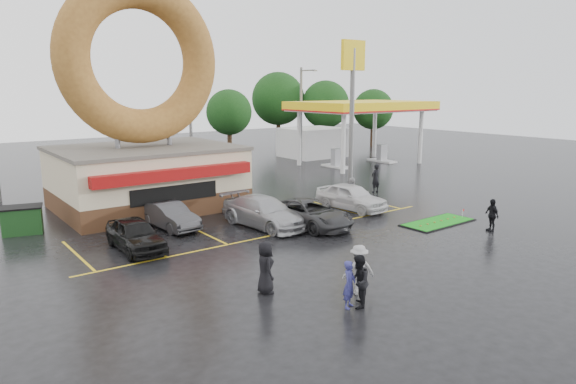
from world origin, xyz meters
TOP-DOWN VIEW (x-y plane):
  - ground at (0.00, 0.00)m, footprint 120.00×120.00m
  - donut_shop at (-3.00, 12.97)m, footprint 10.20×8.70m
  - gas_station at (20.00, 20.94)m, footprint 12.30×13.65m
  - shell_sign at (13.00, 12.00)m, footprint 2.20×0.36m
  - streetlight_mid at (4.00, 20.92)m, footprint 0.40×2.21m
  - streetlight_right at (16.00, 21.92)m, footprint 0.40×2.21m
  - tree_far_a at (26.00, 30.00)m, footprint 5.60×5.60m
  - tree_far_b at (32.00, 28.00)m, footprint 4.90×4.90m
  - tree_far_c at (22.00, 34.00)m, footprint 6.30×6.30m
  - tree_far_d at (14.00, 32.00)m, footprint 4.90×4.90m
  - car_black at (-6.68, 5.17)m, footprint 1.75×4.24m
  - car_dgrey at (-3.93, 7.62)m, footprint 1.78×4.17m
  - car_silver at (0.16, 5.03)m, footprint 2.83×5.58m
  - car_grey at (2.05, 3.58)m, footprint 2.68×5.24m
  - car_white at (6.43, 5.05)m, footprint 2.32×4.77m
  - person_blue at (-3.29, -5.01)m, footprint 0.69×0.60m
  - person_blackjkt at (-3.04, -5.17)m, footprint 1.09×1.08m
  - person_hoodie at (-2.24, -4.38)m, footprint 1.32×1.06m
  - person_bystander at (-4.79, -2.32)m, footprint 0.83×1.05m
  - person_cameraman at (8.83, -2.62)m, footprint 0.76×1.06m
  - person_walker_near at (8.20, 6.84)m, footprint 1.16×1.42m
  - person_walker_far at (11.39, 7.81)m, footprint 0.73×0.48m
  - dumpster at (-10.20, 11.18)m, footprint 2.04×1.60m
  - putting_green at (8.03, -0.01)m, footprint 4.37×1.94m

SIDE VIEW (x-z plane):
  - ground at x=0.00m, z-range 0.00..0.00m
  - putting_green at x=8.03m, z-range -0.24..0.31m
  - dumpster at x=-10.20m, z-range 0.00..1.30m
  - car_dgrey at x=-3.93m, z-range 0.00..1.34m
  - car_grey at x=2.05m, z-range 0.00..1.42m
  - car_black at x=-6.68m, z-range 0.00..1.44m
  - person_walker_near at x=8.20m, z-range 0.00..1.52m
  - car_silver at x=0.16m, z-range 0.00..1.55m
  - car_white at x=6.43m, z-range 0.00..1.57m
  - person_blue at x=-3.29m, z-range 0.00..1.60m
  - person_cameraman at x=8.83m, z-range 0.00..1.67m
  - person_blackjkt at x=-3.04m, z-range 0.00..1.78m
  - person_hoodie at x=-2.24m, z-range 0.00..1.78m
  - person_bystander at x=-4.79m, z-range 0.00..1.88m
  - person_walker_far at x=11.39m, z-range 0.00..1.98m
  - gas_station at x=20.00m, z-range 0.75..6.65m
  - donut_shop at x=-3.00m, z-range -2.29..11.21m
  - tree_far_b at x=32.00m, z-range 1.03..8.03m
  - tree_far_d at x=14.00m, z-range 1.03..8.03m
  - streetlight_mid at x=4.00m, z-range 0.28..9.28m
  - streetlight_right at x=16.00m, z-range 0.28..9.28m
  - tree_far_a at x=26.00m, z-range 1.18..9.18m
  - tree_far_c at x=22.00m, z-range 1.34..10.34m
  - shell_sign at x=13.00m, z-range 2.08..12.68m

